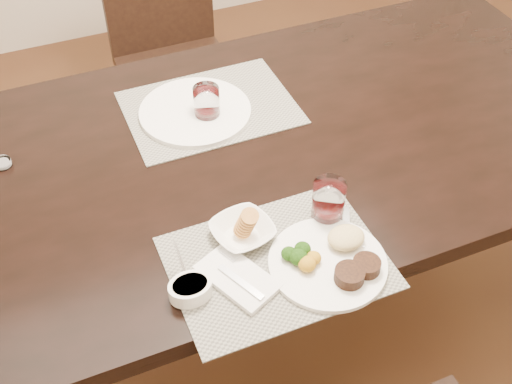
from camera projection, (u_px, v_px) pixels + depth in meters
name	position (u px, v px, depth m)	size (l,w,h in m)	color
ground_plane	(265.00, 308.00, 2.21)	(4.50, 4.50, 0.00)	#402314
dining_table	(267.00, 164.00, 1.74)	(2.00, 1.00, 0.75)	black
chair_far	(170.00, 46.00, 2.47)	(0.42, 0.42, 0.90)	black
placemat_near	(277.00, 262.00, 1.39)	(0.46, 0.34, 0.00)	gray
placemat_far	(210.00, 108.00, 1.78)	(0.46, 0.34, 0.00)	gray
dinner_plate	(334.00, 260.00, 1.37)	(0.26, 0.26, 0.05)	white
napkin_fork	(237.00, 277.00, 1.35)	(0.16, 0.20, 0.02)	white
steak_knife	(363.00, 248.00, 1.41)	(0.07, 0.20, 0.01)	silver
cracker_bowl	(242.00, 231.00, 1.43)	(0.16, 0.16, 0.06)	white
sauce_ramekin	(190.00, 289.00, 1.31)	(0.09, 0.14, 0.07)	white
wine_glass_near	(328.00, 203.00, 1.45)	(0.07, 0.07, 0.10)	silver
far_plate	(195.00, 111.00, 1.76)	(0.31, 0.31, 0.01)	white
wine_glass_far	(207.00, 105.00, 1.72)	(0.07, 0.07, 0.10)	silver
salt_cellar	(3.00, 163.00, 1.61)	(0.04, 0.04, 0.02)	silver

